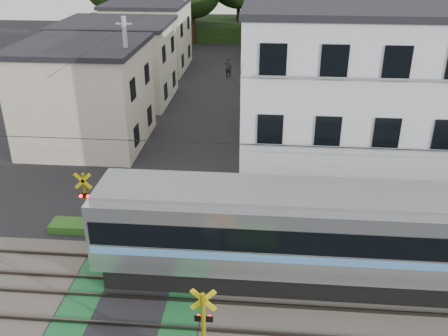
{
  "coord_description": "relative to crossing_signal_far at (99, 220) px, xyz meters",
  "views": [
    {
      "loc": [
        4.57,
        -14.64,
        12.25
      ],
      "look_at": [
        2.85,
        5.0,
        2.84
      ],
      "focal_mm": 40.0,
      "sensor_mm": 36.0,
      "label": 1
    }
  ],
  "objects": [
    {
      "name": "pedestrian",
      "position": [
        3.62,
        26.78,
        0.22
      ],
      "size": [
        0.8,
        0.68,
        1.87
      ],
      "primitive_type": "imported",
      "rotation": [
        0.0,
        0.0,
        2.73
      ],
      "color": "#2B2F36",
      "rests_on": "ground"
    },
    {
      "name": "utility_poles",
      "position": [
        1.53,
        19.35,
        3.37
      ],
      "size": [
        7.9,
        42.0,
        8.0
      ],
      "color": "#A5A5A0",
      "rests_on": "ground"
    },
    {
      "name": "track_bed",
      "position": [
        2.59,
        -3.65,
        -0.67
      ],
      "size": [
        120.0,
        120.0,
        0.14
      ],
      "color": "#47423A",
      "rests_on": "ground"
    },
    {
      "name": "houses_row",
      "position": [
        2.84,
        22.27,
        2.53
      ],
      "size": [
        22.07,
        31.35,
        6.8
      ],
      "color": "beige",
      "rests_on": "ground"
    },
    {
      "name": "catenary",
      "position": [
        8.59,
        -3.62,
        2.98
      ],
      "size": [
        60.0,
        5.04,
        7.0
      ],
      "color": "#2D2D33",
      "rests_on": "ground"
    },
    {
      "name": "ground",
      "position": [
        2.59,
        -3.65,
        -0.71
      ],
      "size": [
        120.0,
        120.0,
        0.0
      ],
      "primitive_type": "plane",
      "color": "black"
    },
    {
      "name": "crossing_signal_far",
      "position": [
        0.0,
        0.0,
        0.0
      ],
      "size": [
        4.74,
        0.65,
        3.09
      ],
      "color": "yellow",
      "rests_on": "ground"
    },
    {
      "name": "weed_patches",
      "position": [
        4.34,
        -3.74,
        -0.53
      ],
      "size": [
        10.25,
        8.8,
        0.4
      ],
      "color": "#2D5E1E",
      "rests_on": "ground"
    },
    {
      "name": "apartment_block",
      "position": [
        11.09,
        5.84,
        3.94
      ],
      "size": [
        10.2,
        8.36,
        9.3
      ],
      "color": "silver",
      "rests_on": "ground"
    }
  ]
}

